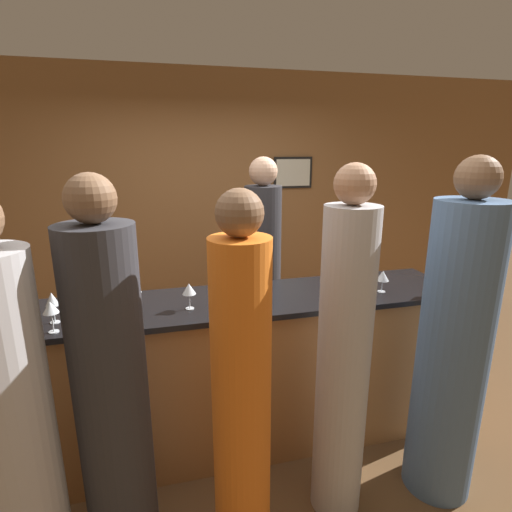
{
  "coord_description": "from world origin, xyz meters",
  "views": [
    {
      "loc": [
        -0.49,
        -2.36,
        2.02
      ],
      "look_at": [
        0.14,
        0.1,
        1.33
      ],
      "focal_mm": 28.0,
      "sensor_mm": 36.0,
      "label": 1
    }
  ],
  "objects_px": {
    "guest_0": "(343,360)",
    "guest_2": "(453,349)",
    "guest_3": "(241,395)",
    "guest_4": "(113,403)",
    "bartender": "(263,282)",
    "guest_1": "(9,440)"
  },
  "relations": [
    {
      "from": "guest_0",
      "to": "guest_2",
      "type": "bearing_deg",
      "value": -2.24
    },
    {
      "from": "guest_3",
      "to": "guest_4",
      "type": "xyz_separation_m",
      "value": [
        -0.58,
        0.05,
        0.02
      ]
    },
    {
      "from": "bartender",
      "to": "guest_4",
      "type": "height_order",
      "value": "bartender"
    },
    {
      "from": "bartender",
      "to": "guest_3",
      "type": "bearing_deg",
      "value": 70.97
    },
    {
      "from": "guest_3",
      "to": "guest_0",
      "type": "bearing_deg",
      "value": 10.19
    },
    {
      "from": "guest_4",
      "to": "guest_3",
      "type": "bearing_deg",
      "value": -5.25
    },
    {
      "from": "guest_0",
      "to": "guest_2",
      "type": "relative_size",
      "value": 0.98
    },
    {
      "from": "guest_2",
      "to": "guest_4",
      "type": "xyz_separation_m",
      "value": [
        -1.82,
        -0.02,
        -0.02
      ]
    },
    {
      "from": "bartender",
      "to": "guest_0",
      "type": "relative_size",
      "value": 1.0
    },
    {
      "from": "guest_0",
      "to": "guest_4",
      "type": "height_order",
      "value": "guest_0"
    },
    {
      "from": "bartender",
      "to": "guest_0",
      "type": "bearing_deg",
      "value": 93.71
    },
    {
      "from": "guest_0",
      "to": "guest_4",
      "type": "bearing_deg",
      "value": -177.53
    },
    {
      "from": "guest_3",
      "to": "guest_2",
      "type": "bearing_deg",
      "value": 3.58
    },
    {
      "from": "guest_0",
      "to": "guest_3",
      "type": "bearing_deg",
      "value": -169.81
    },
    {
      "from": "guest_0",
      "to": "guest_1",
      "type": "bearing_deg",
      "value": -173.8
    },
    {
      "from": "guest_0",
      "to": "guest_3",
      "type": "height_order",
      "value": "guest_0"
    },
    {
      "from": "guest_1",
      "to": "guest_2",
      "type": "height_order",
      "value": "guest_2"
    },
    {
      "from": "guest_2",
      "to": "guest_3",
      "type": "distance_m",
      "value": 1.24
    },
    {
      "from": "guest_0",
      "to": "guest_1",
      "type": "distance_m",
      "value": 1.56
    },
    {
      "from": "bartender",
      "to": "guest_2",
      "type": "relative_size",
      "value": 0.98
    },
    {
      "from": "guest_1",
      "to": "guest_0",
      "type": "bearing_deg",
      "value": 6.2
    },
    {
      "from": "guest_1",
      "to": "guest_3",
      "type": "xyz_separation_m",
      "value": [
        0.97,
        0.06,
        0.0
      ]
    }
  ]
}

